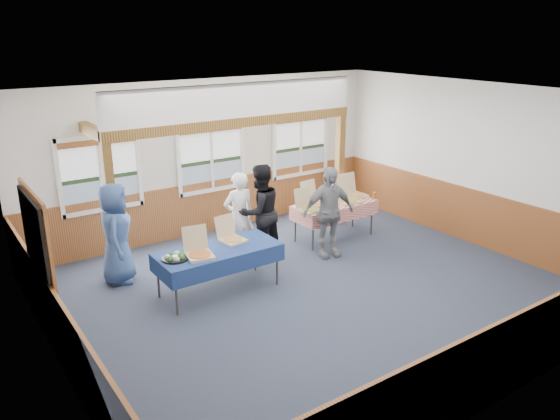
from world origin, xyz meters
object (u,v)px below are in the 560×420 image
object	(u,v)px
table_left	(218,252)
table_right	(335,206)
man_blue	(116,233)
person_grey	(328,212)
woman_white	(239,216)
woman_black	(260,212)

from	to	relation	value
table_left	table_right	world-z (taller)	same
man_blue	person_grey	xyz separation A→B (m)	(3.65, -1.17, -0.00)
woman_white	table_left	bearing A→B (deg)	47.88
table_right	woman_white	distance (m)	2.15
table_right	man_blue	bearing A→B (deg)	-171.09
table_right	person_grey	size ratio (longest dim) A/B	1.08
person_grey	woman_white	bearing A→B (deg)	163.00
woman_white	woman_black	world-z (taller)	woman_black
table_left	person_grey	world-z (taller)	person_grey
man_blue	woman_black	bearing A→B (deg)	-76.46
table_right	woman_black	size ratio (longest dim) A/B	1.04
table_left	woman_black	bearing A→B (deg)	42.77
table_left	man_blue	bearing A→B (deg)	143.92
woman_white	man_blue	size ratio (longest dim) A/B	0.96
woman_white	woman_black	size ratio (longest dim) A/B	0.93
woman_black	man_blue	distance (m)	2.60
table_right	woman_white	world-z (taller)	woman_white
woman_white	woman_black	distance (m)	0.40
table_left	table_right	size ratio (longest dim) A/B	1.14
table_right	man_blue	xyz separation A→B (m)	(-4.34, 0.54, 0.18)
table_right	person_grey	world-z (taller)	person_grey
table_left	man_blue	world-z (taller)	man_blue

